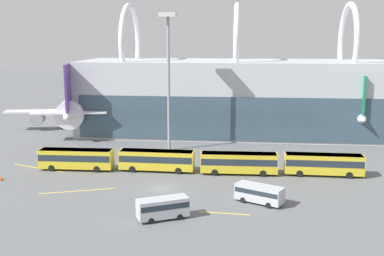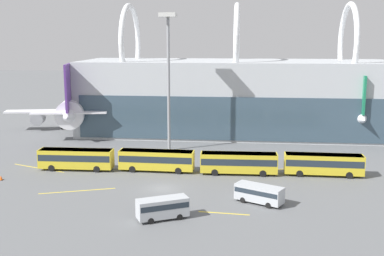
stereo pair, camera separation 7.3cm
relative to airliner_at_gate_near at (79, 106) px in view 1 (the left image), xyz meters
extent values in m
plane|color=slate|center=(25.69, -41.18, -5.10)|extent=(440.00, 440.00, 0.00)
torus|color=white|center=(12.38, -1.57, 13.73)|extent=(1.10, 16.65, 16.65)
torus|color=white|center=(34.85, -1.57, 13.73)|extent=(1.10, 16.65, 16.65)
torus|color=white|center=(57.32, -1.57, 13.73)|extent=(1.10, 16.65, 16.65)
cylinder|color=white|center=(-0.14, 0.69, 0.04)|extent=(11.40, 30.50, 5.59)
sphere|color=white|center=(-3.09, 15.39, 0.04)|extent=(5.48, 5.48, 5.48)
cone|color=white|center=(2.82, -14.01, 0.04)|extent=(6.51, 7.50, 5.31)
cube|color=white|center=(0.22, -1.11, -0.94)|extent=(31.54, 9.43, 0.35)
cylinder|color=gray|center=(-8.43, -2.85, -2.57)|extent=(3.40, 3.97, 2.76)
cylinder|color=gray|center=(8.87, 0.63, -2.57)|extent=(3.40, 3.97, 2.76)
cube|color=#5B338C|center=(2.67, -13.30, 5.45)|extent=(1.65, 6.35, 9.14)
cube|color=white|center=(2.67, -13.30, 0.60)|extent=(14.89, 6.00, 0.28)
cylinder|color=gray|center=(-2.12, 10.55, -2.54)|extent=(0.36, 0.36, 4.03)
cylinder|color=black|center=(-2.12, 10.55, -4.55)|extent=(0.66, 1.17, 1.10)
cylinder|color=gray|center=(-3.34, -1.82, -2.54)|extent=(0.36, 0.36, 4.03)
cylinder|color=black|center=(-3.34, -1.82, -4.55)|extent=(0.66, 1.17, 1.10)
cylinder|color=gray|center=(3.79, -0.39, -2.54)|extent=(0.36, 0.36, 4.03)
cylinder|color=black|center=(3.79, -0.39, -4.55)|extent=(0.66, 1.17, 1.10)
cylinder|color=silver|center=(58.65, 4.08, 0.07)|extent=(5.35, 29.80, 5.20)
sphere|color=silver|center=(58.73, 18.96, 0.07)|extent=(5.09, 5.09, 5.09)
cone|color=silver|center=(58.57, -10.81, 0.07)|extent=(4.97, 6.56, 4.94)
cube|color=silver|center=(58.64, 2.26, -0.83)|extent=(36.53, 4.25, 0.35)
cylinder|color=gray|center=(48.41, 2.31, -2.29)|extent=(2.42, 3.14, 2.41)
cube|color=#19724C|center=(58.57, -10.08, 4.49)|extent=(0.43, 5.09, 7.27)
cube|color=silver|center=(58.57, -10.08, 0.59)|extent=(13.53, 3.27, 0.28)
cylinder|color=gray|center=(58.70, 14.06, -2.50)|extent=(0.36, 0.36, 4.11)
cylinder|color=black|center=(58.70, 14.06, -4.55)|extent=(0.46, 1.10, 1.10)
cylinder|color=gray|center=(55.26, 2.28, -2.50)|extent=(0.36, 0.36, 4.11)
cylinder|color=black|center=(55.26, 2.28, -4.55)|extent=(0.46, 1.10, 1.10)
cylinder|color=gray|center=(62.01, 2.24, -2.50)|extent=(0.36, 0.36, 4.11)
cylinder|color=black|center=(62.01, 2.24, -4.55)|extent=(0.46, 1.10, 1.10)
cube|color=gold|center=(10.88, -33.34, -3.31)|extent=(11.45, 2.72, 2.84)
cube|color=#232D38|center=(10.88, -33.34, -3.02)|extent=(11.23, 2.75, 0.99)
cube|color=silver|center=(10.88, -33.34, -1.95)|extent=(11.11, 2.64, 0.12)
cylinder|color=black|center=(14.40, -32.12, -4.60)|extent=(1.01, 0.32, 1.00)
cylinder|color=black|center=(14.44, -34.43, -4.60)|extent=(1.01, 0.32, 1.00)
cylinder|color=black|center=(7.33, -32.24, -4.60)|extent=(1.01, 0.32, 1.00)
cylinder|color=black|center=(7.37, -34.56, -4.60)|extent=(1.01, 0.32, 1.00)
cube|color=gold|center=(23.38, -32.82, -3.31)|extent=(11.47, 2.83, 2.84)
cube|color=#232D38|center=(23.38, -32.82, -3.02)|extent=(11.25, 2.85, 0.99)
cube|color=silver|center=(23.38, -32.82, -1.95)|extent=(11.13, 2.74, 0.12)
cylinder|color=black|center=(26.94, -31.75, -4.60)|extent=(1.01, 0.33, 1.00)
cylinder|color=black|center=(26.88, -34.07, -4.60)|extent=(1.01, 0.33, 1.00)
cylinder|color=black|center=(19.87, -31.56, -4.60)|extent=(1.01, 0.33, 1.00)
cylinder|color=black|center=(19.81, -33.88, -4.60)|extent=(1.01, 0.33, 1.00)
cube|color=gold|center=(35.87, -33.11, -3.31)|extent=(11.47, 2.81, 2.84)
cube|color=#232D38|center=(35.87, -33.11, -3.02)|extent=(11.24, 2.84, 0.99)
cube|color=silver|center=(35.87, -33.11, -1.95)|extent=(11.13, 2.73, 0.12)
cylinder|color=black|center=(39.37, -31.86, -4.60)|extent=(1.01, 0.33, 1.00)
cylinder|color=black|center=(39.43, -34.18, -4.60)|extent=(1.01, 0.33, 1.00)
cylinder|color=black|center=(32.30, -32.04, -4.60)|extent=(1.01, 0.33, 1.00)
cylinder|color=black|center=(32.36, -34.36, -4.60)|extent=(1.01, 0.33, 1.00)
cube|color=gold|center=(48.36, -32.58, -3.31)|extent=(11.45, 2.73, 2.84)
cube|color=#232D38|center=(48.36, -32.58, -3.02)|extent=(11.23, 2.75, 0.99)
cube|color=silver|center=(48.36, -32.58, -1.95)|extent=(11.11, 2.65, 0.12)
cylinder|color=black|center=(51.92, -31.49, -4.60)|extent=(1.01, 0.32, 1.00)
cylinder|color=black|center=(51.88, -33.81, -4.60)|extent=(1.01, 0.32, 1.00)
cylinder|color=black|center=(44.85, -31.36, -4.60)|extent=(1.01, 0.32, 1.00)
cylinder|color=black|center=(44.80, -33.68, -4.60)|extent=(1.01, 0.32, 1.00)
cube|color=#B2B7BC|center=(38.52, -45.70, -3.82)|extent=(6.26, 4.66, 1.98)
cube|color=#232D38|center=(38.52, -45.70, -3.50)|extent=(6.11, 4.60, 0.59)
cylinder|color=black|center=(40.51, -45.63, -4.75)|extent=(0.72, 0.52, 0.70)
cylinder|color=black|center=(39.58, -47.39, -4.75)|extent=(0.72, 0.52, 0.70)
cylinder|color=black|center=(37.46, -44.01, -4.75)|extent=(0.72, 0.52, 0.70)
cylinder|color=black|center=(36.52, -45.76, -4.75)|extent=(0.72, 0.52, 0.70)
cube|color=#B2B7BC|center=(27.51, -52.17, -3.73)|extent=(6.07, 4.42, 2.15)
cube|color=#232D38|center=(27.51, -52.17, -3.39)|extent=(5.93, 4.36, 0.64)
cylinder|color=black|center=(26.45, -53.78, -4.75)|extent=(0.72, 0.51, 0.70)
cylinder|color=black|center=(25.59, -52.08, -4.75)|extent=(0.72, 0.51, 0.70)
cylinder|color=black|center=(29.44, -52.26, -4.75)|extent=(0.72, 0.51, 0.70)
cylinder|color=black|center=(28.58, -50.56, -4.75)|extent=(0.72, 0.51, 0.70)
cylinder|color=gray|center=(23.19, -18.93, 6.73)|extent=(0.53, 0.53, 23.67)
cube|color=silver|center=(23.19, -18.93, 18.86)|extent=(2.90, 2.90, 0.73)
cube|color=yellow|center=(4.62, -33.06, -5.10)|extent=(9.79, 4.07, 0.01)
cube|color=yellow|center=(34.33, -49.64, -5.10)|extent=(6.01, 0.78, 0.01)
cube|color=yellow|center=(40.99, -30.08, -5.10)|extent=(9.68, 2.71, 0.01)
cube|color=yellow|center=(14.53, -43.46, -5.10)|extent=(9.56, 3.61, 0.01)
cube|color=black|center=(1.91, -39.76, -5.09)|extent=(0.64, 0.64, 0.02)
cone|color=#EA5914|center=(1.91, -39.76, -4.76)|extent=(0.48, 0.48, 0.65)
camera|label=1|loc=(36.11, -103.01, 15.22)|focal=45.00mm
camera|label=2|loc=(36.18, -103.01, 15.22)|focal=45.00mm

